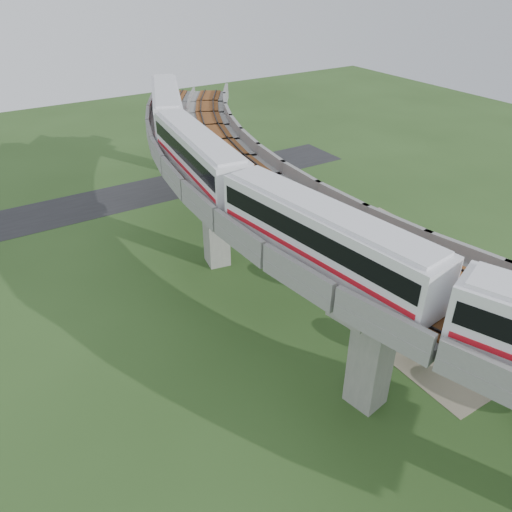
{
  "coord_description": "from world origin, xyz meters",
  "views": [
    {
      "loc": [
        -17.87,
        -26.65,
        25.71
      ],
      "look_at": [
        -1.89,
        -1.14,
        7.5
      ],
      "focal_mm": 35.0,
      "sensor_mm": 36.0,
      "label": 1
    }
  ],
  "objects_px": {
    "car_red": "(416,244)",
    "metro_train": "(282,185)",
    "car_dark": "(383,247)",
    "car_white": "(373,300)"
  },
  "relations": [
    {
      "from": "metro_train",
      "to": "car_white",
      "type": "xyz_separation_m",
      "value": [
        8.33,
        -2.05,
        -11.58
      ]
    },
    {
      "from": "car_white",
      "to": "metro_train",
      "type": "bearing_deg",
      "value": 160.02
    },
    {
      "from": "metro_train",
      "to": "car_red",
      "type": "distance_m",
      "value": 22.52
    },
    {
      "from": "car_white",
      "to": "car_dark",
      "type": "bearing_deg",
      "value": 34.55
    },
    {
      "from": "metro_train",
      "to": "car_dark",
      "type": "height_order",
      "value": "metro_train"
    },
    {
      "from": "metro_train",
      "to": "car_dark",
      "type": "distance_m",
      "value": 19.62
    },
    {
      "from": "car_dark",
      "to": "car_red",
      "type": "bearing_deg",
      "value": -88.62
    },
    {
      "from": "car_red",
      "to": "metro_train",
      "type": "bearing_deg",
      "value": -91.44
    },
    {
      "from": "metro_train",
      "to": "car_red",
      "type": "xyz_separation_m",
      "value": [
        18.99,
        2.9,
        -11.75
      ]
    },
    {
      "from": "metro_train",
      "to": "car_white",
      "type": "distance_m",
      "value": 14.41
    }
  ]
}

